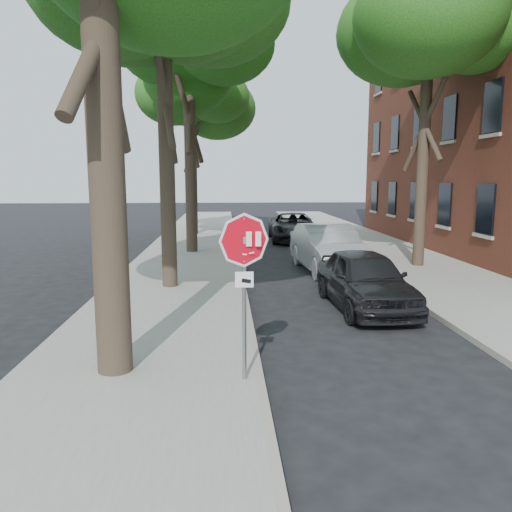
{
  "coord_description": "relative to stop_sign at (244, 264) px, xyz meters",
  "views": [
    {
      "loc": [
        -0.99,
        -7.43,
        3.24
      ],
      "look_at": [
        -0.51,
        0.14,
        2.05
      ],
      "focal_mm": 35.0,
      "sensor_mm": 36.0,
      "label": 1
    }
  ],
  "objects": [
    {
      "name": "tree_far",
      "position": [
        -2.02,
        21.14,
        5.26
      ],
      "size": [
        5.29,
        4.91,
        9.33
      ],
      "color": "black",
      "rests_on": "sidewalk_left"
    },
    {
      "name": "tree_right",
      "position": [
        6.68,
        10.14,
        5.26
      ],
      "size": [
        5.29,
        4.91,
        9.33
      ],
      "color": "black",
      "rests_on": "sidewalk_right"
    },
    {
      "name": "ground",
      "position": [
        0.7,
        0.03,
        -1.95
      ],
      "size": [
        120.0,
        120.0,
        0.0
      ],
      "primitive_type": "plane",
      "color": "black",
      "rests_on": "ground"
    },
    {
      "name": "curb_right",
      "position": [
        4.65,
        12.03,
        -1.88
      ],
      "size": [
        0.12,
        55.0,
        0.13
      ],
      "primitive_type": "cube",
      "color": "#9E9384",
      "rests_on": "ground"
    },
    {
      "name": "sidewalk_left",
      "position": [
        -1.8,
        12.03,
        -1.89
      ],
      "size": [
        4.0,
        55.0,
        0.12
      ],
      "primitive_type": "cube",
      "color": "gray",
      "rests_on": "ground"
    },
    {
      "name": "stop_sign",
      "position": [
        0.0,
        0.0,
        0.0
      ],
      "size": [
        0.76,
        0.34,
        2.61
      ],
      "color": "gray",
      "rests_on": "sidewalk_left"
    },
    {
      "name": "tree_mid_b",
      "position": [
        -1.72,
        14.15,
        6.05
      ],
      "size": [
        5.88,
        5.46,
        10.36
      ],
      "color": "black",
      "rests_on": "sidewalk_left"
    },
    {
      "name": "sidewalk_right",
      "position": [
        6.7,
        12.03,
        -1.89
      ],
      "size": [
        4.0,
        55.0,
        0.12
      ],
      "primitive_type": "cube",
      "color": "gray",
      "rests_on": "ground"
    },
    {
      "name": "car_a",
      "position": [
        3.2,
        4.6,
        -1.21
      ],
      "size": [
        1.91,
        4.39,
        1.47
      ],
      "primitive_type": "imported",
      "rotation": [
        0.0,
        0.0,
        0.04
      ],
      "color": "black",
      "rests_on": "ground"
    },
    {
      "name": "car_b",
      "position": [
        3.3,
        9.55,
        -1.13
      ],
      "size": [
        2.08,
        5.08,
        1.64
      ],
      "primitive_type": "imported",
      "rotation": [
        0.0,
        0.0,
        0.07
      ],
      "color": "#AAACB2",
      "rests_on": "ground"
    },
    {
      "name": "car_d",
      "position": [
        3.3,
        18.23,
        -1.22
      ],
      "size": [
        2.61,
        5.31,
        1.45
      ],
      "primitive_type": "imported",
      "rotation": [
        0.0,
        0.0,
        -0.04
      ],
      "color": "black",
      "rests_on": "ground"
    },
    {
      "name": "curb_left",
      "position": [
        0.25,
        12.03,
        -1.88
      ],
      "size": [
        0.12,
        55.0,
        0.13
      ],
      "primitive_type": "cube",
      "color": "#9E9384",
      "rests_on": "ground"
    },
    {
      "name": "tree_mid_a",
      "position": [
        -1.92,
        7.14,
        5.66
      ],
      "size": [
        5.59,
        5.19,
        9.84
      ],
      "color": "black",
      "rests_on": "sidewalk_left"
    }
  ]
}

